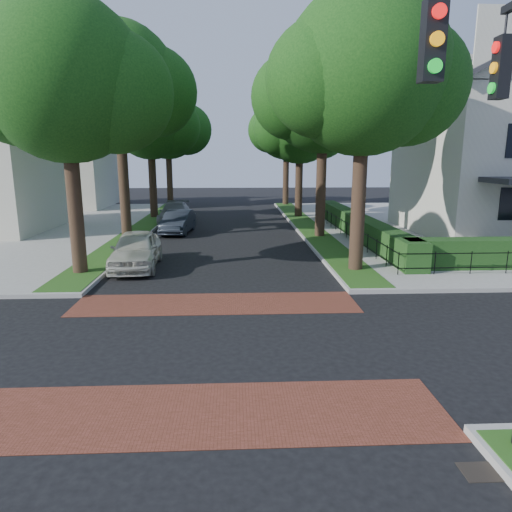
{
  "coord_description": "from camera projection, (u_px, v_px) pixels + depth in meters",
  "views": [
    {
      "loc": [
        0.64,
        -10.79,
        4.6
      ],
      "look_at": [
        1.27,
        2.98,
        1.6
      ],
      "focal_mm": 32.0,
      "sensor_mm": 36.0,
      "label": 1
    }
  ],
  "objects": [
    {
      "name": "hedge_main_road",
      "position": [
        358.0,
        225.0,
        26.31
      ],
      "size": [
        1.0,
        18.0,
        1.2
      ],
      "primitive_type": "cube",
      "color": "#163A14",
      "rests_on": "sidewalk_ne"
    },
    {
      "name": "grass_strip_nw",
      "position": [
        143.0,
        226.0,
        29.85
      ],
      "size": [
        1.6,
        29.8,
        0.02
      ],
      "primitive_type": "cube",
      "color": "#2A4F16",
      "rests_on": "sidewalk_nw"
    },
    {
      "name": "tree_left_back",
      "position": [
        169.0,
        126.0,
        42.11
      ],
      "size": [
        7.75,
        6.66,
        10.44
      ],
      "color": "black",
      "rests_on": "sidewalk_nw"
    },
    {
      "name": "house_left_far",
      "position": [
        55.0,
        152.0,
        40.95
      ],
      "size": [
        10.0,
        9.0,
        10.14
      ],
      "color": "beige",
      "rests_on": "sidewalk_nw"
    },
    {
      "name": "tree_right_near",
      "position": [
        365.0,
        75.0,
        17.18
      ],
      "size": [
        7.75,
        6.67,
        10.66
      ],
      "color": "black",
      "rests_on": "sidewalk_ne"
    },
    {
      "name": "parked_car_rear",
      "position": [
        175.0,
        213.0,
        32.1
      ],
      "size": [
        2.15,
        5.1,
        1.47
      ],
      "primitive_type": "imported",
      "rotation": [
        0.0,
        0.0,
        0.02
      ],
      "color": "slate",
      "rests_on": "ground"
    },
    {
      "name": "tree_left_far",
      "position": [
        152.0,
        122.0,
        33.37
      ],
      "size": [
        7.0,
        6.02,
        9.86
      ],
      "color": "black",
      "rests_on": "sidewalk_nw"
    },
    {
      "name": "parked_car_front",
      "position": [
        136.0,
        250.0,
        19.18
      ],
      "size": [
        2.12,
        4.71,
        1.57
      ],
      "primitive_type": "imported",
      "rotation": [
        0.0,
        0.0,
        0.06
      ],
      "color": "beige",
      "rests_on": "ground"
    },
    {
      "name": "tree_right_back",
      "position": [
        287.0,
        128.0,
        42.63
      ],
      "size": [
        7.5,
        6.45,
        10.2
      ],
      "color": "black",
      "rests_on": "sidewalk_ne"
    },
    {
      "name": "parked_car_middle",
      "position": [
        178.0,
        222.0,
        28.03
      ],
      "size": [
        1.89,
        4.38,
        1.4
      ],
      "primitive_type": "imported",
      "rotation": [
        0.0,
        0.0,
        -0.1
      ],
      "color": "#1F252E",
      "rests_on": "ground"
    },
    {
      "name": "grass_strip_ne",
      "position": [
        307.0,
        225.0,
        30.34
      ],
      "size": [
        1.6,
        29.8,
        0.02
      ],
      "primitive_type": "cube",
      "color": "#2A4F16",
      "rests_on": "sidewalk_ne"
    },
    {
      "name": "ground",
      "position": [
        211.0,
        344.0,
        11.48
      ],
      "size": [
        120.0,
        120.0,
        0.0
      ],
      "primitive_type": "plane",
      "color": "black",
      "rests_on": "ground"
    },
    {
      "name": "crosswalk_near",
      "position": [
        202.0,
        413.0,
        8.36
      ],
      "size": [
        9.0,
        2.2,
        0.01
      ],
      "primitive_type": "cube",
      "color": "brown",
      "rests_on": "ground"
    },
    {
      "name": "tree_left_mid",
      "position": [
        121.0,
        85.0,
        24.35
      ],
      "size": [
        8.0,
        6.88,
        11.48
      ],
      "color": "black",
      "rests_on": "sidewalk_nw"
    },
    {
      "name": "tree_right_mid",
      "position": [
        325.0,
        94.0,
        24.93
      ],
      "size": [
        8.25,
        7.09,
        11.22
      ],
      "color": "black",
      "rests_on": "sidewalk_ne"
    },
    {
      "name": "crosswalk_far",
      "position": [
        216.0,
        304.0,
        14.61
      ],
      "size": [
        9.0,
        2.2,
        0.01
      ],
      "primitive_type": "cube",
      "color": "brown",
      "rests_on": "ground"
    },
    {
      "name": "fence_main_road",
      "position": [
        344.0,
        228.0,
        26.31
      ],
      "size": [
        0.06,
        18.0,
        0.9
      ],
      "primitive_type": null,
      "color": "black",
      "rests_on": "sidewalk_ne"
    },
    {
      "name": "tree_right_far",
      "position": [
        301.0,
        125.0,
        33.91
      ],
      "size": [
        7.25,
        6.23,
        9.74
      ],
      "color": "black",
      "rests_on": "sidewalk_ne"
    },
    {
      "name": "tree_left_near",
      "position": [
        70.0,
        83.0,
        16.76
      ],
      "size": [
        7.5,
        6.45,
        10.2
      ],
      "color": "black",
      "rests_on": "sidewalk_nw"
    },
    {
      "name": "storm_drain",
      "position": [
        483.0,
        472.0,
        6.79
      ],
      "size": [
        0.65,
        0.45,
        0.01
      ],
      "primitive_type": "cube",
      "color": "black",
      "rests_on": "ground"
    }
  ]
}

